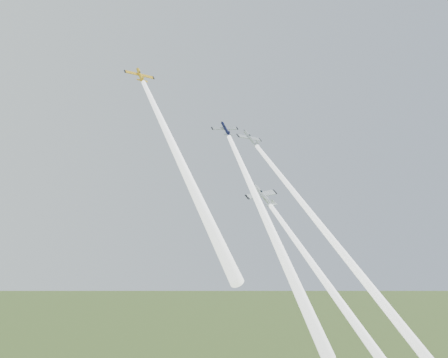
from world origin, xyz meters
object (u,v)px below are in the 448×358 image
at_px(plane_yellow, 140,75).
at_px(plane_navy, 225,129).
at_px(plane_silver_right, 251,138).
at_px(plane_silver_low, 263,195).

bearing_deg(plane_yellow, plane_navy, -12.21).
xyz_separation_m(plane_navy, plane_silver_right, (10.09, 3.17, -0.57)).
xyz_separation_m(plane_yellow, plane_silver_right, (28.89, -3.76, -11.70)).
height_order(plane_yellow, plane_silver_right, plane_yellow).
distance_m(plane_yellow, plane_silver_right, 31.40).
bearing_deg(plane_silver_low, plane_navy, 106.43).
height_order(plane_navy, plane_silver_low, plane_navy).
height_order(plane_silver_right, plane_silver_low, plane_silver_right).
bearing_deg(plane_navy, plane_silver_right, 33.41).
xyz_separation_m(plane_yellow, plane_silver_low, (21.74, -16.74, -27.25)).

